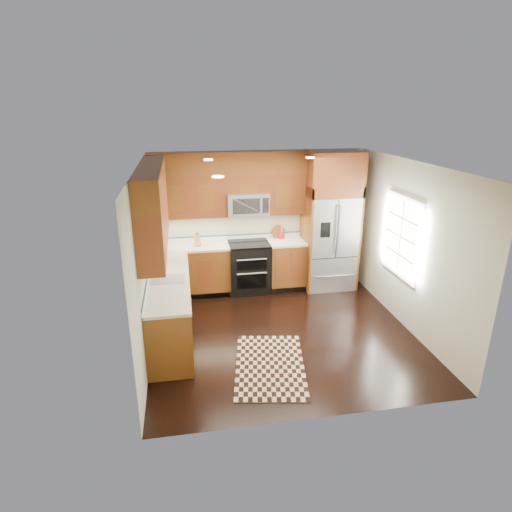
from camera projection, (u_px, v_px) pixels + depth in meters
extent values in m
plane|color=black|center=(281.00, 331.00, 6.75)|extent=(4.00, 4.00, 0.00)
cube|color=beige|center=(259.00, 219.00, 8.17)|extent=(4.00, 0.02, 2.60)
cube|color=beige|center=(144.00, 262.00, 5.99)|extent=(0.02, 4.00, 2.60)
cube|color=beige|center=(408.00, 246.00, 6.64)|extent=(0.02, 4.00, 2.60)
cube|color=white|center=(402.00, 236.00, 6.79)|extent=(0.04, 1.10, 1.30)
cube|color=white|center=(401.00, 237.00, 6.79)|extent=(0.02, 0.95, 1.15)
cube|color=brown|center=(192.00, 271.00, 7.96)|extent=(1.37, 0.60, 0.90)
cube|color=brown|center=(287.00, 265.00, 8.26)|extent=(0.72, 0.60, 0.90)
cube|color=brown|center=(170.00, 308.00, 6.51)|extent=(0.60, 2.40, 0.90)
cube|color=beige|center=(231.00, 245.00, 7.93)|extent=(2.85, 0.62, 0.04)
cube|color=beige|center=(168.00, 280.00, 6.35)|extent=(0.62, 2.40, 0.04)
cube|color=brown|center=(229.00, 195.00, 7.75)|extent=(2.85, 0.33, 0.75)
cube|color=brown|center=(154.00, 221.00, 6.02)|extent=(0.33, 2.40, 0.75)
cube|color=brown|center=(229.00, 163.00, 7.55)|extent=(2.85, 0.33, 0.40)
cube|color=brown|center=(151.00, 181.00, 5.83)|extent=(0.33, 2.40, 0.40)
cube|color=black|center=(249.00, 267.00, 8.11)|extent=(0.76, 0.64, 0.92)
cube|color=black|center=(249.00, 244.00, 7.95)|extent=(0.76, 0.60, 0.02)
cube|color=black|center=(252.00, 265.00, 7.76)|extent=(0.55, 0.01, 0.18)
cube|color=black|center=(252.00, 282.00, 7.87)|extent=(0.55, 0.01, 0.28)
cylinder|color=#B2B2B7|center=(252.00, 260.00, 7.70)|extent=(0.55, 0.02, 0.02)
cylinder|color=#B2B2B7|center=(252.00, 274.00, 7.79)|extent=(0.55, 0.02, 0.02)
cube|color=#B2B2B7|center=(248.00, 204.00, 7.82)|extent=(0.76, 0.40, 0.42)
cube|color=black|center=(246.00, 206.00, 7.63)|extent=(0.50, 0.01, 0.28)
cube|color=#B2B2B7|center=(329.00, 242.00, 8.17)|extent=(0.90, 0.74, 1.80)
cube|color=black|center=(337.00, 229.00, 7.71)|extent=(0.01, 0.01, 1.08)
cube|color=black|center=(325.00, 230.00, 7.67)|extent=(0.18, 0.01, 0.28)
cube|color=brown|center=(306.00, 238.00, 8.06)|extent=(0.04, 0.74, 2.00)
cube|color=brown|center=(353.00, 235.00, 8.22)|extent=(0.04, 0.74, 2.00)
cube|color=brown|center=(333.00, 173.00, 7.73)|extent=(0.98, 0.74, 0.80)
cube|color=#B2B2B7|center=(168.00, 278.00, 6.34)|extent=(0.50, 0.42, 0.02)
cylinder|color=#B2B2B7|center=(154.00, 266.00, 6.47)|extent=(0.02, 0.02, 0.28)
torus|color=#B2B2B7|center=(153.00, 259.00, 6.35)|extent=(0.18, 0.02, 0.18)
cube|color=black|center=(270.00, 365.00, 5.86)|extent=(1.18, 1.68, 0.01)
cube|color=tan|center=(197.00, 241.00, 7.79)|extent=(0.11, 0.14, 0.19)
cylinder|color=#B21533|center=(282.00, 235.00, 8.20)|extent=(0.14, 0.14, 0.14)
cylinder|color=brown|center=(278.00, 237.00, 8.26)|extent=(0.29, 0.29, 0.02)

